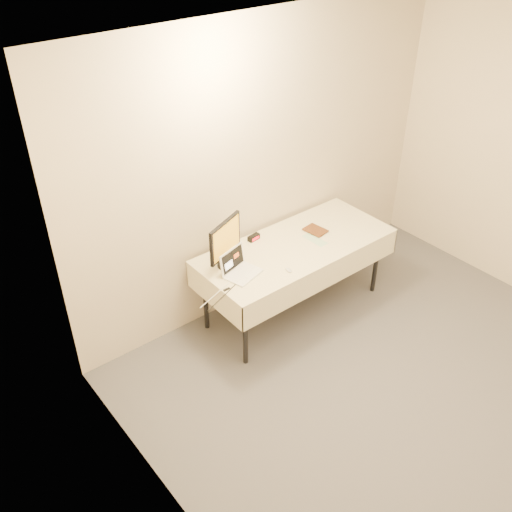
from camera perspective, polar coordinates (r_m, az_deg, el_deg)
ground at (r=4.79m, az=21.03°, el=-17.06°), size 5.00×5.00×0.00m
back_wall at (r=5.19m, az=0.90°, el=8.94°), size 4.00×0.10×2.70m
table at (r=5.23m, az=4.00°, el=0.55°), size 1.86×0.81×0.74m
laptop at (r=4.80m, az=-1.73°, el=-1.21°), size 0.35×0.31×0.21m
monitor at (r=4.77m, az=-3.10°, el=1.56°), size 0.41×0.20×0.44m
book at (r=5.30m, az=5.49°, el=3.11°), size 0.16×0.04×0.21m
alarm_clock at (r=5.24m, az=-0.23°, el=1.87°), size 0.13×0.07×0.05m
clicker at (r=4.85m, az=3.28°, el=-1.41°), size 0.05×0.08×0.02m
paper_form at (r=5.28m, az=5.91°, el=1.64°), size 0.11×0.25×0.00m
usb_dongle at (r=4.64m, az=-2.96°, el=-3.35°), size 0.06×0.02×0.01m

